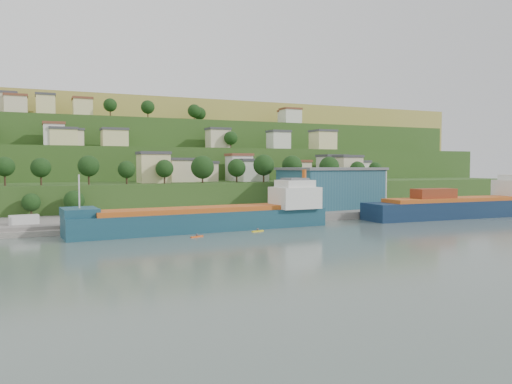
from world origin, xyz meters
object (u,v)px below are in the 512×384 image
caravan (24,221)px  cargo_ship_near (212,219)px  cargo_ship_far (467,208)px  warehouse (331,188)px  kayak_orange (197,236)px

caravan → cargo_ship_near: bearing=-24.4°
cargo_ship_far → warehouse: (-33.18, 23.36, 5.69)m
cargo_ship_near → cargo_ship_far: bearing=-5.0°
caravan → cargo_ship_far: bearing=-14.1°
cargo_ship_far → warehouse: 40.97m
cargo_ship_far → caravan: size_ratio=10.25×
warehouse → kayak_orange: bearing=-156.6°
cargo_ship_near → cargo_ship_far: (80.17, -1.36, 0.15)m
cargo_ship_far → kayak_orange: bearing=-172.7°
warehouse → caravan: 88.91m
caravan → warehouse: bearing=-1.4°
cargo_ship_near → caravan: cargo_ship_near is taller
warehouse → cargo_ship_near: bearing=-162.1°
kayak_orange → caravan: bearing=128.1°
warehouse → caravan: (-88.21, -9.58, -5.77)m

